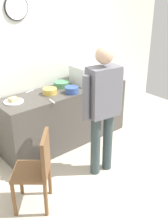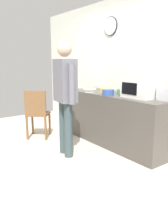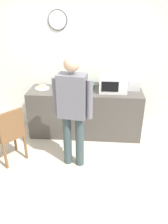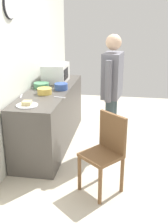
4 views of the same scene
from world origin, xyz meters
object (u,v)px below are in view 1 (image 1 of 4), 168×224
sandwich_plate (14,101)px  wooden_chair (37,168)px  salad_bowl (50,91)px  cereal_bowl (62,84)px  fork_utensil (30,91)px  person_standing (103,103)px  mixing_bowl (72,90)px  toaster (101,71)px  spoon_utensil (52,101)px  microwave (88,74)px

sandwich_plate → wooden_chair: sandwich_plate is taller
salad_bowl → wooden_chair: bearing=-131.0°
cereal_bowl → fork_utensil: 0.52m
person_standing → mixing_bowl: bearing=82.1°
wooden_chair → mixing_bowl: bearing=35.3°
sandwich_plate → cereal_bowl: (0.88, 0.08, 0.02)m
sandwich_plate → toaster: bearing=2.4°
fork_utensil → toaster: bearing=-6.5°
salad_bowl → spoon_utensil: bearing=-118.3°
wooden_chair → cereal_bowl: bearing=43.8°
mixing_bowl → toaster: (0.90, 0.32, 0.05)m
person_standing → wooden_chair: person_standing is taller
wooden_chair → spoon_utensil: bearing=45.3°
salad_bowl → toaster: toaster is taller
microwave → fork_utensil: microwave is taller
salad_bowl → fork_utensil: 0.34m
salad_bowl → mixing_bowl: 0.33m
sandwich_plate → mixing_bowl: (0.83, -0.24, 0.03)m
microwave → spoon_utensil: microwave is taller
cereal_bowl → salad_bowl: bearing=-155.4°
sandwich_plate → wooden_chair: size_ratio=0.29×
fork_utensil → spoon_utensil: 0.55m
microwave → sandwich_plate: bearing=178.7°
sandwich_plate → person_standing: person_standing is taller
microwave → salad_bowl: 0.79m
fork_utensil → wooden_chair: bearing=-118.0°
mixing_bowl → toaster: size_ratio=0.93×
spoon_utensil → wooden_chair: 1.08m
cereal_bowl → toaster: size_ratio=1.09×
wooden_chair → person_standing: bearing=0.6°
person_standing → fork_utensil: bearing=105.1°
mixing_bowl → cereal_bowl: bearing=81.2°
toaster → wooden_chair: bearing=-151.2°
sandwich_plate → fork_utensil: bearing=30.4°
toaster → person_standing: size_ratio=0.13×
fork_utensil → microwave: bearing=-15.1°
spoon_utensil → wooden_chair: (-0.71, -0.71, -0.39)m
microwave → person_standing: size_ratio=0.29×
salad_bowl → mixing_bowl: size_ratio=1.03×
toaster → wooden_chair: 2.35m
cereal_bowl → wooden_chair: size_ratio=0.25×
mixing_bowl → toaster: 0.96m
sandwich_plate → salad_bowl: bearing=-6.5°
wooden_chair → salad_bowl: bearing=49.0°
salad_bowl → cereal_bowl: salad_bowl is taller
toaster → person_standing: bearing=-132.6°
salad_bowl → wooden_chair: (-0.85, -0.97, -0.43)m
sandwich_plate → cereal_bowl: 0.89m
mixing_bowl → spoon_utensil: (-0.41, -0.08, -0.04)m
salad_bowl → microwave: bearing=2.4°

